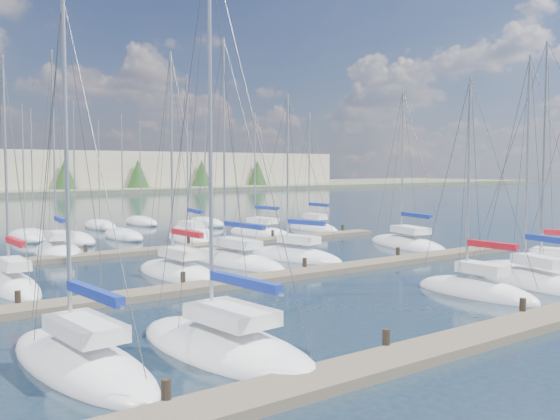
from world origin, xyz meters
TOP-DOWN VIEW (x-y plane):
  - ground at (0.00, 60.00)m, footprint 400.00×400.00m
  - dock_near at (0.00, 2.01)m, footprint 44.00×1.93m
  - dock_mid at (0.00, 16.01)m, footprint 44.00×1.93m
  - dock_far at (0.00, 30.01)m, footprint 44.00×1.93m
  - sailboat_r at (20.24, 35.43)m, footprint 2.40×7.38m
  - sailboat_f at (14.26, 7.18)m, footprint 4.92×10.23m
  - sailboat_k at (2.54, 22.43)m, footprint 3.28×10.28m
  - sailboat_l at (6.83, 21.38)m, footprint 4.08×8.03m
  - sailboat_q at (13.48, 34.87)m, footprint 3.44×8.28m
  - sailboat_i at (-11.01, 21.86)m, footprint 2.29×7.58m
  - sailboat_b at (-12.55, 7.57)m, footprint 3.23×8.94m
  - sailboat_p at (6.61, 35.25)m, footprint 4.48×9.16m
  - sailboat_j at (-2.46, 20.28)m, footprint 2.90×8.00m
  - sailboat_o at (-5.01, 33.63)m, footprint 4.12×8.51m
  - sailboat_e at (11.01, 6.56)m, footprint 4.27×8.31m
  - sailboat_d at (6.49, 6.89)m, footprint 2.19×6.67m
  - sailboat_c at (-8.10, 6.37)m, footprint 3.90×9.05m
  - sailboat_m at (17.82, 21.24)m, footprint 5.17×9.79m
  - distant_boats at (-4.34, 43.76)m, footprint 36.93×20.75m

SIDE VIEW (x-z plane):
  - ground at x=0.00m, z-range 0.00..0.00m
  - dock_near at x=0.00m, z-range -0.40..0.70m
  - dock_mid at x=0.00m, z-range -0.40..0.70m
  - dock_far at x=0.00m, z-range -0.40..0.70m
  - sailboat_b at x=-12.55m, z-range -5.90..6.24m
  - sailboat_q at x=13.48m, z-range -5.73..6.07m
  - sailboat_m at x=17.82m, z-range -6.29..6.63m
  - sailboat_f at x=14.26m, z-range -6.78..7.13m
  - sailboat_c at x=-8.10m, z-range -7.11..7.46m
  - sailboat_l at x=6.83m, z-range -5.72..6.08m
  - sailboat_j at x=-2.46m, z-range -6.52..6.89m
  - sailboat_p at x=6.61m, z-range -7.18..7.54m
  - sailboat_e at x=11.01m, z-range -6.18..6.55m
  - sailboat_k at x=2.54m, z-range -7.38..7.75m
  - sailboat_o at x=-5.01m, z-range -7.41..7.79m
  - sailboat_r at x=20.24m, z-range -5.91..6.30m
  - sailboat_d at x=6.49m, z-range -5.42..5.81m
  - sailboat_i at x=-11.01m, z-range -6.07..6.46m
  - distant_boats at x=-4.34m, z-range -6.36..6.94m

